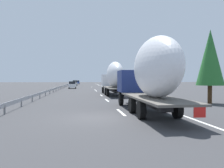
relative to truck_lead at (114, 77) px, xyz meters
The scene contains 18 objects.
ground_plane 21.73m from the truck_lead, ahead, with size 260.00×260.00×0.00m, color #38383A.
lane_stripe_0 17.04m from the truck_lead, behind, with size 3.20×0.20×0.01m, color white.
lane_stripe_1 8.25m from the truck_lead, 166.68° to the left, with size 3.20×0.20×0.01m, color white.
lane_stripe_2 3.20m from the truck_lead, 93.87° to the left, with size 3.20×0.20×0.01m, color white.
lane_stripe_3 12.61m from the truck_lead, ahead, with size 3.20×0.20×0.01m, color white.
lane_stripe_4 17.23m from the truck_lead, ahead, with size 3.20×0.20×0.01m, color white.
lane_stripe_5 34.30m from the truck_lead, ahead, with size 3.20×0.20×0.01m, color white.
edge_line_right 26.47m from the truck_lead, ahead, with size 110.00×0.20×0.01m, color white.
truck_lead is the anchor object (origin of this frame).
truck_trailing 17.68m from the truck_lead, behind, with size 12.64×2.55×4.91m.
car_white_van 25.92m from the truck_lead, 15.80° to the left, with size 4.11×1.81×1.80m.
car_blue_sedan 75.64m from the truck_lead, ahead, with size 4.45×1.90×1.78m.
car_silver_hatch 51.79m from the truck_lead, ahead, with size 4.18×1.72×1.93m.
road_sign 16.92m from the truck_lead, 10.56° to the right, with size 0.10×0.90×3.22m.
tree_0 61.79m from the truck_lead, ahead, with size 3.70×3.70×5.96m.
tree_1 14.51m from the truck_lead, 148.35° to the right, with size 2.58×2.58×7.06m.
tree_2 38.54m from the truck_lead, ahead, with size 2.41×2.41×6.10m.
guardrail_median 26.18m from the truck_lead, 21.59° to the left, with size 94.00×0.10×0.76m.
Camera 1 is at (-13.42, 0.85, 2.32)m, focal length 35.88 mm.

